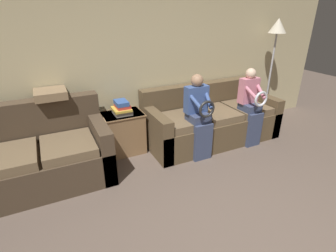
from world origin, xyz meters
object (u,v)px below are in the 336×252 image
object	(u,v)px
floor_lamp	(276,37)
throw_pillow	(50,94)
child_left_seated	(199,114)
child_right_seated	(251,104)
book_stack	(122,108)
couch_side	(41,157)
side_shelf	(124,132)
couch_main	(210,121)

from	to	relation	value
floor_lamp	throw_pillow	bearing A→B (deg)	178.99
child_left_seated	floor_lamp	world-z (taller)	floor_lamp
child_right_seated	book_stack	bearing A→B (deg)	163.24
child_left_seated	child_right_seated	bearing A→B (deg)	-0.08
couch_side	child_left_seated	size ratio (longest dim) A/B	1.34
couch_side	side_shelf	bearing A→B (deg)	13.69
child_right_seated	side_shelf	size ratio (longest dim) A/B	1.92
side_shelf	floor_lamp	xyz separation A→B (m)	(2.74, -0.03, 1.23)
couch_main	side_shelf	xyz separation A→B (m)	(-1.40, 0.20, -0.00)
child_left_seated	couch_main	bearing A→B (deg)	38.41
couch_side	floor_lamp	bearing A→B (deg)	3.55
book_stack	throw_pillow	size ratio (longest dim) A/B	0.75
child_left_seated	throw_pillow	world-z (taller)	child_left_seated
child_left_seated	book_stack	xyz separation A→B (m)	(-0.93, 0.56, 0.05)
couch_side	throw_pillow	bearing A→B (deg)	51.59
child_left_seated	child_right_seated	size ratio (longest dim) A/B	1.00
throw_pillow	child_right_seated	bearing A→B (deg)	-12.36
side_shelf	book_stack	size ratio (longest dim) A/B	2.20
child_left_seated	floor_lamp	distance (m)	2.09
side_shelf	couch_main	bearing A→B (deg)	-8.08
book_stack	floor_lamp	bearing A→B (deg)	-0.52
couch_main	book_stack	world-z (taller)	couch_main
couch_main	side_shelf	world-z (taller)	couch_main
floor_lamp	throw_pillow	distance (m)	3.66
couch_main	child_right_seated	bearing A→B (deg)	-38.52
couch_main	throw_pillow	bearing A→B (deg)	174.26
couch_side	floor_lamp	distance (m)	4.06
child_right_seated	side_shelf	xyz separation A→B (m)	(-1.87, 0.57, -0.33)
child_right_seated	book_stack	world-z (taller)	child_right_seated
book_stack	throw_pillow	distance (m)	0.93
book_stack	throw_pillow	bearing A→B (deg)	177.45
couch_main	book_stack	distance (m)	1.46
couch_main	child_left_seated	xyz separation A→B (m)	(-0.47, -0.37, 0.33)
child_left_seated	book_stack	bearing A→B (deg)	148.94
couch_side	child_right_seated	bearing A→B (deg)	-5.68
side_shelf	book_stack	bearing A→B (deg)	-109.35
couch_side	child_right_seated	distance (m)	3.02
couch_main	side_shelf	bearing A→B (deg)	171.92
child_left_seated	book_stack	distance (m)	1.09
child_left_seated	child_right_seated	world-z (taller)	child_left_seated
book_stack	couch_main	bearing A→B (deg)	-7.73
couch_side	book_stack	xyz separation A→B (m)	(1.12, 0.27, 0.36)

